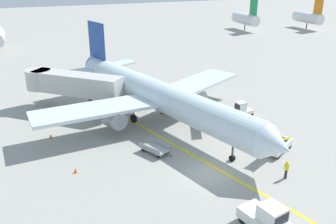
{
  "coord_description": "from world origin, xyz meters",
  "views": [
    {
      "loc": [
        -13.75,
        -24.86,
        17.36
      ],
      "look_at": [
        -0.24,
        9.33,
        2.5
      ],
      "focal_mm": 39.18,
      "sensor_mm": 36.0,
      "label": 1
    }
  ],
  "objects_px": {
    "belt_loader_aft_hold": "(278,145)",
    "baggage_tug_near_wing": "(242,111)",
    "safety_cone_nose_right": "(76,170)",
    "belt_loader_forward_hold": "(204,118)",
    "safety_cone_nose_left": "(51,136)",
    "ground_crew_marshaller": "(286,169)",
    "jet_bridge": "(67,83)",
    "pushback_tug": "(267,218)",
    "baggage_cart_loaded": "(155,148)",
    "airliner": "(156,94)"
  },
  "relations": [
    {
      "from": "belt_loader_forward_hold",
      "to": "baggage_cart_loaded",
      "type": "height_order",
      "value": "belt_loader_forward_hold"
    },
    {
      "from": "baggage_cart_loaded",
      "to": "ground_crew_marshaller",
      "type": "relative_size",
      "value": 2.18
    },
    {
      "from": "belt_loader_aft_hold",
      "to": "belt_loader_forward_hold",
      "type": "bearing_deg",
      "value": 113.03
    },
    {
      "from": "jet_bridge",
      "to": "belt_loader_forward_hold",
      "type": "height_order",
      "value": "jet_bridge"
    },
    {
      "from": "airliner",
      "to": "safety_cone_nose_left",
      "type": "distance_m",
      "value": 12.47
    },
    {
      "from": "jet_bridge",
      "to": "pushback_tug",
      "type": "distance_m",
      "value": 30.29
    },
    {
      "from": "pushback_tug",
      "to": "baggage_tug_near_wing",
      "type": "bearing_deg",
      "value": 62.48
    },
    {
      "from": "belt_loader_forward_hold",
      "to": "pushback_tug",
      "type": "bearing_deg",
      "value": -103.32
    },
    {
      "from": "baggage_tug_near_wing",
      "to": "baggage_cart_loaded",
      "type": "bearing_deg",
      "value": -160.82
    },
    {
      "from": "safety_cone_nose_left",
      "to": "airliner",
      "type": "bearing_deg",
      "value": 0.58
    },
    {
      "from": "pushback_tug",
      "to": "safety_cone_nose_right",
      "type": "height_order",
      "value": "pushback_tug"
    },
    {
      "from": "jet_bridge",
      "to": "belt_loader_forward_hold",
      "type": "bearing_deg",
      "value": -36.95
    },
    {
      "from": "belt_loader_aft_hold",
      "to": "safety_cone_nose_left",
      "type": "distance_m",
      "value": 23.73
    },
    {
      "from": "belt_loader_aft_hold",
      "to": "baggage_tug_near_wing",
      "type": "bearing_deg",
      "value": 81.21
    },
    {
      "from": "belt_loader_aft_hold",
      "to": "safety_cone_nose_right",
      "type": "height_order",
      "value": "belt_loader_aft_hold"
    },
    {
      "from": "safety_cone_nose_left",
      "to": "jet_bridge",
      "type": "bearing_deg",
      "value": 68.52
    },
    {
      "from": "belt_loader_aft_hold",
      "to": "safety_cone_nose_right",
      "type": "distance_m",
      "value": 19.62
    },
    {
      "from": "airliner",
      "to": "belt_loader_aft_hold",
      "type": "xyz_separation_m",
      "value": [
        8.71,
        -11.6,
        -2.64
      ]
    },
    {
      "from": "baggage_tug_near_wing",
      "to": "safety_cone_nose_right",
      "type": "height_order",
      "value": "baggage_tug_near_wing"
    },
    {
      "from": "airliner",
      "to": "safety_cone_nose_right",
      "type": "bearing_deg",
      "value": -142.22
    },
    {
      "from": "pushback_tug",
      "to": "belt_loader_aft_hold",
      "type": "relative_size",
      "value": 0.79
    },
    {
      "from": "jet_bridge",
      "to": "baggage_tug_near_wing",
      "type": "xyz_separation_m",
      "value": [
        19.03,
        -10.56,
        -2.62
      ]
    },
    {
      "from": "ground_crew_marshaller",
      "to": "safety_cone_nose_right",
      "type": "height_order",
      "value": "ground_crew_marshaller"
    },
    {
      "from": "safety_cone_nose_left",
      "to": "safety_cone_nose_right",
      "type": "relative_size",
      "value": 1.0
    },
    {
      "from": "belt_loader_aft_hold",
      "to": "baggage_cart_loaded",
      "type": "relative_size",
      "value": 1.34
    },
    {
      "from": "baggage_tug_near_wing",
      "to": "belt_loader_aft_hold",
      "type": "distance_m",
      "value": 8.85
    },
    {
      "from": "ground_crew_marshaller",
      "to": "belt_loader_aft_hold",
      "type": "bearing_deg",
      "value": 60.69
    },
    {
      "from": "baggage_tug_near_wing",
      "to": "baggage_cart_loaded",
      "type": "xyz_separation_m",
      "value": [
        -12.79,
        -4.45,
        -0.46
      ]
    },
    {
      "from": "jet_bridge",
      "to": "baggage_cart_loaded",
      "type": "height_order",
      "value": "jet_bridge"
    },
    {
      "from": "belt_loader_aft_hold",
      "to": "baggage_cart_loaded",
      "type": "height_order",
      "value": "belt_loader_aft_hold"
    },
    {
      "from": "baggage_cart_loaded",
      "to": "safety_cone_nose_left",
      "type": "distance_m",
      "value": 11.77
    },
    {
      "from": "pushback_tug",
      "to": "safety_cone_nose_right",
      "type": "bearing_deg",
      "value": 131.67
    },
    {
      "from": "jet_bridge",
      "to": "baggage_cart_loaded",
      "type": "distance_m",
      "value": 16.54
    },
    {
      "from": "jet_bridge",
      "to": "ground_crew_marshaller",
      "type": "relative_size",
      "value": 6.56
    },
    {
      "from": "pushback_tug",
      "to": "safety_cone_nose_right",
      "type": "distance_m",
      "value": 16.98
    },
    {
      "from": "jet_bridge",
      "to": "baggage_tug_near_wing",
      "type": "bearing_deg",
      "value": -29.03
    },
    {
      "from": "pushback_tug",
      "to": "ground_crew_marshaller",
      "type": "relative_size",
      "value": 2.3
    },
    {
      "from": "safety_cone_nose_right",
      "to": "belt_loader_forward_hold",
      "type": "bearing_deg",
      "value": 19.34
    },
    {
      "from": "ground_crew_marshaller",
      "to": "safety_cone_nose_right",
      "type": "distance_m",
      "value": 18.58
    },
    {
      "from": "belt_loader_forward_hold",
      "to": "safety_cone_nose_right",
      "type": "bearing_deg",
      "value": -160.66
    },
    {
      "from": "baggage_cart_loaded",
      "to": "safety_cone_nose_right",
      "type": "xyz_separation_m",
      "value": [
        -7.89,
        -0.93,
        -0.25
      ]
    },
    {
      "from": "jet_bridge",
      "to": "baggage_cart_loaded",
      "type": "bearing_deg",
      "value": -67.41
    },
    {
      "from": "ground_crew_marshaller",
      "to": "safety_cone_nose_right",
      "type": "relative_size",
      "value": 3.86
    },
    {
      "from": "baggage_tug_near_wing",
      "to": "belt_loader_forward_hold",
      "type": "height_order",
      "value": "belt_loader_forward_hold"
    },
    {
      "from": "safety_cone_nose_right",
      "to": "baggage_tug_near_wing",
      "type": "bearing_deg",
      "value": 14.57
    },
    {
      "from": "pushback_tug",
      "to": "baggage_cart_loaded",
      "type": "height_order",
      "value": "pushback_tug"
    },
    {
      "from": "jet_bridge",
      "to": "baggage_tug_near_wing",
      "type": "height_order",
      "value": "jet_bridge"
    },
    {
      "from": "baggage_tug_near_wing",
      "to": "belt_loader_aft_hold",
      "type": "xyz_separation_m",
      "value": [
        -1.35,
        -8.75,
        -0.15
      ]
    },
    {
      "from": "airliner",
      "to": "belt_loader_aft_hold",
      "type": "bearing_deg",
      "value": -53.09
    },
    {
      "from": "pushback_tug",
      "to": "baggage_cart_loaded",
      "type": "relative_size",
      "value": 1.06
    }
  ]
}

